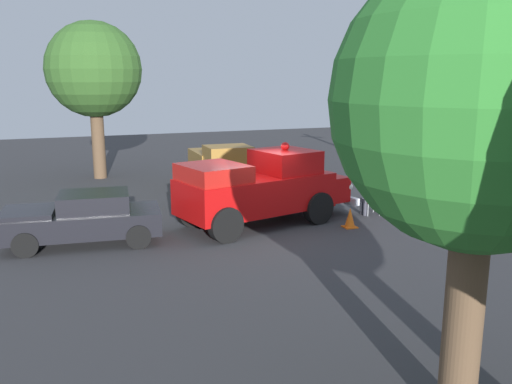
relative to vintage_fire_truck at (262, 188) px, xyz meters
name	(u,v)px	position (x,y,z in m)	size (l,w,h in m)	color
ground_plane	(261,230)	(-0.67, 0.29, -1.20)	(60.00, 60.00, 0.00)	#333335
vintage_fire_truck	(262,188)	(0.00, 0.00, 0.00)	(3.59, 6.30, 2.59)	black
classic_hot_rod	(82,218)	(-0.11, 5.49, -0.45)	(2.35, 4.54, 1.46)	black
parked_pickup	(222,165)	(6.01, -0.58, -0.21)	(4.85, 2.14, 1.90)	black
lawn_chair_near_truck	(374,197)	(-0.22, -4.08, -0.61)	(0.56, 0.54, 1.02)	#B7BABF
lawn_chair_spare	(178,192)	(3.16, 2.01, -0.61)	(0.68, 0.68, 1.02)	#B7BABF
spectator_seated	(371,195)	(-0.20, -3.95, -0.50)	(0.42, 0.57, 1.29)	#383842
oak_tree_left	(482,104)	(-10.27, 1.23, 3.10)	(3.73, 3.73, 6.21)	brown
oak_tree_right	(94,70)	(10.24, 4.09, 3.74)	(4.29, 4.29, 7.13)	brown
utility_pole	(475,107)	(1.24, -9.51, 2.28)	(1.27, 1.30, 6.67)	brown
traffic_cone	(350,218)	(-1.38, -2.42, -0.89)	(0.40, 0.40, 0.64)	orange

